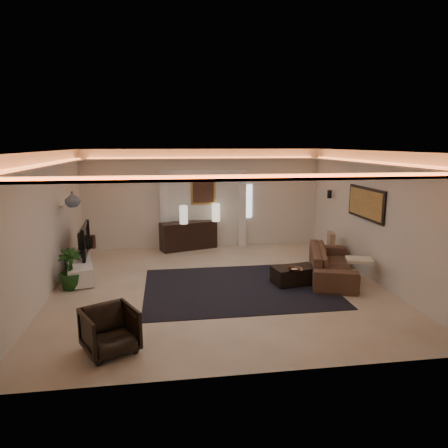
{
  "coord_description": "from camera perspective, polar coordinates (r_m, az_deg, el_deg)",
  "views": [
    {
      "loc": [
        -1.11,
        -8.34,
        3.06
      ],
      "look_at": [
        0.2,
        0.6,
        1.25
      ],
      "focal_mm": 32.39,
      "sensor_mm": 36.0,
      "label": 1
    }
  ],
  "objects": [
    {
      "name": "figurine",
      "position": [
        10.84,
        -18.0,
        -2.15
      ],
      "size": [
        0.16,
        0.16,
        0.35
      ],
      "primitive_type": "cylinder",
      "rotation": [
        0.0,
        0.0,
        0.34
      ],
      "color": "#40241B",
      "rests_on": "media_ledge"
    },
    {
      "name": "wall_left",
      "position": [
        8.83,
        -23.89,
        -0.16
      ],
      "size": [
        0.0,
        7.0,
        7.0
      ],
      "primitive_type": "plane",
      "rotation": [
        1.57,
        0.0,
        1.57
      ],
      "color": "silver",
      "rests_on": "ground"
    },
    {
      "name": "tv",
      "position": [
        10.17,
        -19.7,
        -2.0
      ],
      "size": [
        1.34,
        0.29,
        0.76
      ],
      "primitive_type": "imported",
      "rotation": [
        0.0,
        0.0,
        1.66
      ],
      "color": "black",
      "rests_on": "media_ledge"
    },
    {
      "name": "painting_frame",
      "position": [
        11.95,
        -2.95,
        4.53
      ],
      "size": [
        0.74,
        0.04,
        0.74
      ],
      "primitive_type": "cube",
      "color": "tan",
      "rests_on": "wall_back"
    },
    {
      "name": "wall_niche",
      "position": [
        10.12,
        -21.58,
        2.52
      ],
      "size": [
        0.1,
        0.55,
        0.04
      ],
      "primitive_type": "cube",
      "color": "silver",
      "rests_on": "wall_left"
    },
    {
      "name": "lamp_right",
      "position": [
        11.85,
        -1.14,
        1.75
      ],
      "size": [
        0.3,
        0.3,
        0.52
      ],
      "primitive_type": "cylinder",
      "rotation": [
        0.0,
        0.0,
        -0.39
      ],
      "color": "white",
      "rests_on": "console"
    },
    {
      "name": "floor",
      "position": [
        8.95,
        -0.72,
        -8.66
      ],
      "size": [
        7.0,
        7.0,
        0.0
      ],
      "primitive_type": "plane",
      "color": "beige",
      "rests_on": "ground"
    },
    {
      "name": "sofa",
      "position": [
        9.69,
        14.96,
        -5.35
      ],
      "size": [
        2.53,
        1.61,
        0.69
      ],
      "primitive_type": "imported",
      "rotation": [
        0.0,
        0.0,
        1.26
      ],
      "color": "#462E16",
      "rests_on": "ground"
    },
    {
      "name": "cove_soffit",
      "position": [
        8.43,
        -0.76,
        8.33
      ],
      "size": [
        7.0,
        7.0,
        0.04
      ],
      "primitive_type": "cube",
      "color": "silver",
      "rests_on": "ceiling"
    },
    {
      "name": "lamp_left",
      "position": [
        11.52,
        -5.72,
        1.42
      ],
      "size": [
        0.28,
        0.28,
        0.52
      ],
      "primitive_type": "cylinder",
      "rotation": [
        0.0,
        0.0,
        0.21
      ],
      "color": "silver",
      "rests_on": "console"
    },
    {
      "name": "wall_sconce",
      "position": [
        11.54,
        14.67,
        4.09
      ],
      "size": [
        0.12,
        0.12,
        0.22
      ],
      "primitive_type": "cylinder",
      "color": "black",
      "rests_on": "wall_right"
    },
    {
      "name": "area_rug",
      "position": [
        8.83,
        2.06,
        -8.93
      ],
      "size": [
        4.0,
        3.0,
        0.01
      ],
      "primitive_type": "cube",
      "color": "black",
      "rests_on": "ground"
    },
    {
      "name": "wall_back",
      "position": [
        12.0,
        -2.96,
        3.6
      ],
      "size": [
        7.0,
        0.0,
        7.0
      ],
      "primitive_type": "plane",
      "rotation": [
        1.57,
        0.0,
        0.0
      ],
      "color": "silver",
      "rests_on": "ground"
    },
    {
      "name": "wall_front",
      "position": [
        5.22,
        4.38,
        -6.65
      ],
      "size": [
        7.0,
        0.0,
        7.0
      ],
      "primitive_type": "plane",
      "rotation": [
        -1.57,
        0.0,
        0.0
      ],
      "color": "silver",
      "rests_on": "ground"
    },
    {
      "name": "throw_pillow",
      "position": [
        10.93,
        14.87,
        -2.34
      ],
      "size": [
        0.23,
        0.48,
        0.46
      ],
      "primitive_type": "cube",
      "rotation": [
        0.0,
        0.0,
        -0.22
      ],
      "color": "gray",
      "rests_on": "sofa"
    },
    {
      "name": "armchair",
      "position": [
        6.4,
        -15.8,
        -14.26
      ],
      "size": [
        0.99,
        1.0,
        0.68
      ],
      "primitive_type": "imported",
      "rotation": [
        0.0,
        0.0,
        0.48
      ],
      "color": "black",
      "rests_on": "ground"
    },
    {
      "name": "console",
      "position": [
        11.91,
        -5.04,
        -1.63
      ],
      "size": [
        1.71,
        0.98,
        0.82
      ],
      "primitive_type": "cube",
      "rotation": [
        0.0,
        0.0,
        0.31
      ],
      "color": "black",
      "rests_on": "ground"
    },
    {
      "name": "art_panel_gold",
      "position": [
        9.86,
        19.29,
        2.76
      ],
      "size": [
        0.02,
        1.5,
        0.62
      ],
      "primitive_type": "cube",
      "color": "tan",
      "rests_on": "wall_right"
    },
    {
      "name": "wall_right",
      "position": [
        9.67,
        20.3,
        1.03
      ],
      "size": [
        0.0,
        7.0,
        7.0
      ],
      "primitive_type": "plane",
      "rotation": [
        1.57,
        0.0,
        -1.57
      ],
      "color": "silver",
      "rests_on": "ground"
    },
    {
      "name": "pilaster_left",
      "position": [
        11.9,
        -8.42,
        1.72
      ],
      "size": [
        0.22,
        0.2,
        2.2
      ],
      "primitive_type": "cube",
      "color": "silver",
      "rests_on": "ground"
    },
    {
      "name": "bowl",
      "position": [
        8.79,
        9.85,
        -6.17
      ],
      "size": [
        0.36,
        0.36,
        0.07
      ],
      "primitive_type": "imported",
      "rotation": [
        0.0,
        0.0,
        0.41
      ],
      "color": "#3A2016",
      "rests_on": "coffee_table"
    },
    {
      "name": "alcove_header",
      "position": [
        11.82,
        -2.95,
        7.38
      ],
      "size": [
        2.52,
        0.2,
        0.12
      ],
      "primitive_type": "cube",
      "color": "silver",
      "rests_on": "wall_back"
    },
    {
      "name": "art_panel_frame",
      "position": [
        9.87,
        19.42,
        2.76
      ],
      "size": [
        0.04,
        1.64,
        0.74
      ],
      "primitive_type": "cube",
      "color": "black",
      "rests_on": "wall_right"
    },
    {
      "name": "painting_canvas",
      "position": [
        11.92,
        -2.94,
        4.51
      ],
      "size": [
        0.62,
        0.02,
        0.62
      ],
      "primitive_type": "cube",
      "color": "#4C2D1E",
      "rests_on": "wall_back"
    },
    {
      "name": "plant",
      "position": [
        9.21,
        -20.88,
        -6.01
      ],
      "size": [
        0.58,
        0.58,
        0.87
      ],
      "primitive_type": "imported",
      "rotation": [
        0.0,
        0.0,
        0.22
      ],
      "color": "#153712",
      "rests_on": "ground"
    },
    {
      "name": "coffee_table",
      "position": [
        9.13,
        9.95,
        -7.06
      ],
      "size": [
        1.05,
        0.7,
        0.36
      ],
      "primitive_type": "cube",
      "rotation": [
        0.0,
        0.0,
        0.2
      ],
      "color": "black",
      "rests_on": "ground"
    },
    {
      "name": "magazine",
      "position": [
        8.89,
        10.21,
        -6.11
      ],
      "size": [
        0.25,
        0.2,
        0.03
      ],
      "primitive_type": "cube",
      "rotation": [
        0.0,
        0.0,
        -0.15
      ],
      "color": "beige",
      "rests_on": "coffee_table"
    },
    {
      "name": "ginger_jar",
      "position": [
        9.57,
        -20.6,
        3.29
      ],
      "size": [
        0.43,
        0.43,
        0.35
      ],
      "primitive_type": "imported",
      "rotation": [
        0.0,
        0.0,
        -0.4
      ],
      "color": "slate",
      "rests_on": "wall_niche"
    },
    {
      "name": "media_ledge",
      "position": [
        10.11,
        -19.71,
        -5.64
      ],
      "size": [
        0.96,
        2.15,
        0.39
      ],
      "primitive_type": "cube",
      "rotation": [
        0.0,
        0.0,
        0.22
      ],
      "color": "white",
      "rests_on": "ground"
    },
    {
      "name": "ceiling",
      "position": [
        8.42,
        -0.77,
        10.24
      ],
      "size": [
        7.0,
        7.0,
        0.0
      ],
      "primitive_type": "plane",
      "rotation": [
        3.14,
        0.0,
        0.0
      ],
      "color": "white",
      "rests_on": "ground"
    },
    {
      "name": "throw_blanket",
      "position": [
        9.37,
        18.53,
        -4.82
      ],
      "size": [
        0.66,
        0.59,
        0.06
      ],
      "primitive_type": "cube",
      "rotation": [
        0.0,
        0.0,
        -0.31
      ],
      "color": "white",
      "rests_on": "sofa"
    },
    {
      "name": "pilaster_right",
      "position": [
        12.12,
        2.53,
        2.0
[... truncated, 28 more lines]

